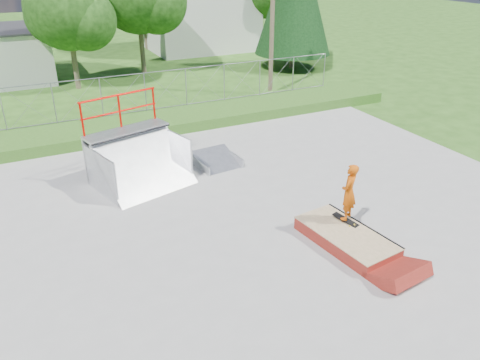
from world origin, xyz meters
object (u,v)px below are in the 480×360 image
object	(u,v)px
quarter_pipe	(140,145)
flat_bank_ramp	(217,160)
skater	(349,194)
grind_box	(346,238)

from	to	relation	value
quarter_pipe	flat_bank_ramp	bearing A→B (deg)	-8.96
skater	grind_box	bearing A→B (deg)	21.72
skater	quarter_pipe	bearing A→B (deg)	-86.10
grind_box	quarter_pipe	world-z (taller)	quarter_pipe
flat_bank_ramp	skater	world-z (taller)	skater
grind_box	flat_bank_ramp	distance (m)	6.47
quarter_pipe	skater	xyz separation A→B (m)	(4.27, -5.61, -0.19)
skater	flat_bank_ramp	bearing A→B (deg)	-110.41
flat_bank_ramp	quarter_pipe	bearing A→B (deg)	-178.69
grind_box	skater	world-z (taller)	skater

